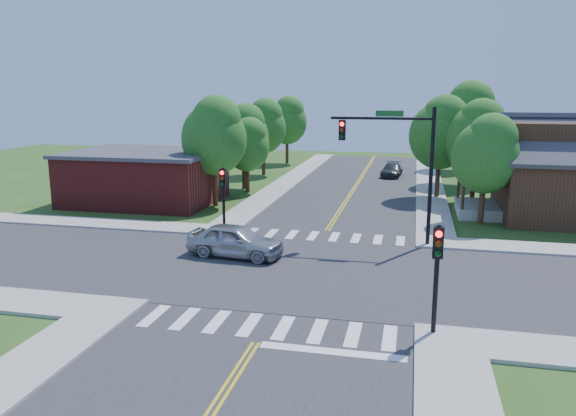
% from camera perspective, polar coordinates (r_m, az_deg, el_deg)
% --- Properties ---
extents(ground, '(100.00, 100.00, 0.00)m').
position_cam_1_polar(ground, '(25.45, 1.39, -6.48)').
color(ground, '#2F4916').
rests_on(ground, ground).
extents(road_ns, '(10.00, 90.00, 0.04)m').
position_cam_1_polar(road_ns, '(25.44, 1.39, -6.44)').
color(road_ns, '#2D2D30').
rests_on(road_ns, ground).
extents(road_ew, '(90.00, 10.00, 0.04)m').
position_cam_1_polar(road_ew, '(25.44, 1.39, -6.43)').
color(road_ew, '#2D2D30').
rests_on(road_ew, ground).
extents(intersection_patch, '(10.20, 10.20, 0.06)m').
position_cam_1_polar(intersection_patch, '(25.45, 1.39, -6.48)').
color(intersection_patch, '#2D2D30').
rests_on(intersection_patch, ground).
extents(sidewalk_nw, '(40.00, 40.00, 0.14)m').
position_cam_1_polar(sidewalk_nw, '(45.22, -14.51, 1.42)').
color(sidewalk_nw, '#9E9B93').
rests_on(sidewalk_nw, ground).
extents(crosswalk_north, '(8.85, 2.00, 0.01)m').
position_cam_1_polar(crosswalk_north, '(31.29, 3.63, -2.88)').
color(crosswalk_north, white).
rests_on(crosswalk_north, ground).
extents(crosswalk_south, '(8.85, 2.00, 0.01)m').
position_cam_1_polar(crosswalk_south, '(19.80, -2.22, -11.90)').
color(crosswalk_south, white).
rests_on(crosswalk_south, ground).
extents(centerline, '(0.30, 90.00, 0.01)m').
position_cam_1_polar(centerline, '(25.44, 1.39, -6.38)').
color(centerline, gold).
rests_on(centerline, ground).
extents(stop_bar, '(4.60, 0.45, 0.09)m').
position_cam_1_polar(stop_bar, '(18.12, 4.51, -14.46)').
color(stop_bar, white).
rests_on(stop_bar, ground).
extents(signal_mast_ne, '(5.30, 0.42, 7.20)m').
position_cam_1_polar(signal_mast_ne, '(29.45, 11.14, 5.50)').
color(signal_mast_ne, black).
rests_on(signal_mast_ne, ground).
extents(signal_pole_se, '(0.34, 0.42, 3.80)m').
position_cam_1_polar(signal_pole_se, '(18.86, 14.92, -5.06)').
color(signal_pole_se, black).
rests_on(signal_pole_se, ground).
extents(signal_pole_nw, '(0.34, 0.42, 3.80)m').
position_cam_1_polar(signal_pole_nw, '(31.48, -6.61, 2.03)').
color(signal_pole_nw, black).
rests_on(signal_pole_nw, ground).
extents(building_nw, '(10.40, 8.40, 3.73)m').
position_cam_1_polar(building_nw, '(41.90, -14.29, 3.13)').
color(building_nw, maroon).
rests_on(building_nw, ground).
extents(tree_e_a, '(3.96, 3.76, 6.73)m').
position_cam_1_polar(tree_e_a, '(35.39, 19.56, 5.37)').
color(tree_e_a, '#382314').
rests_on(tree_e_a, ground).
extents(tree_e_b, '(4.40, 4.18, 7.48)m').
position_cam_1_polar(tree_e_b, '(41.89, 18.70, 7.03)').
color(tree_e_b, '#382314').
rests_on(tree_e_b, ground).
extents(tree_e_c, '(5.19, 4.93, 8.83)m').
position_cam_1_polar(tree_e_c, '(50.01, 17.79, 8.81)').
color(tree_e_c, '#382314').
rests_on(tree_e_c, ground).
extents(tree_e_d, '(4.89, 4.65, 8.31)m').
position_cam_1_polar(tree_e_d, '(59.34, 17.21, 8.93)').
color(tree_e_d, '#382314').
rests_on(tree_e_d, ground).
extents(tree_w_a, '(4.54, 4.31, 7.71)m').
position_cam_1_polar(tree_w_a, '(39.14, -7.46, 7.47)').
color(tree_w_a, '#382314').
rests_on(tree_w_a, ground).
extents(tree_w_b, '(4.12, 3.91, 7.00)m').
position_cam_1_polar(tree_w_b, '(45.78, -4.48, 7.59)').
color(tree_w_b, '#382314').
rests_on(tree_w_b, ground).
extents(tree_w_c, '(4.29, 4.08, 7.30)m').
position_cam_1_polar(tree_w_c, '(53.45, -2.46, 8.45)').
color(tree_w_c, '#382314').
rests_on(tree_w_c, ground).
extents(tree_w_d, '(4.35, 4.14, 7.40)m').
position_cam_1_polar(tree_w_d, '(61.91, -0.03, 9.01)').
color(tree_w_d, '#382314').
rests_on(tree_w_d, ground).
extents(tree_house, '(4.54, 4.31, 7.71)m').
position_cam_1_polar(tree_house, '(43.18, 15.32, 7.57)').
color(tree_house, '#382314').
rests_on(tree_house, ground).
extents(tree_bldg, '(3.51, 3.34, 5.98)m').
position_cam_1_polar(tree_bldg, '(44.25, -4.12, 6.57)').
color(tree_bldg, '#382314').
rests_on(tree_bldg, ground).
extents(car_silver, '(3.10, 5.23, 1.62)m').
position_cam_1_polar(car_silver, '(27.47, -5.37, -3.37)').
color(car_silver, '#ABAEB3').
rests_on(car_silver, ground).
extents(car_dgrey, '(2.37, 4.49, 1.23)m').
position_cam_1_polar(car_dgrey, '(53.54, 10.50, 3.79)').
color(car_dgrey, '#2F3235').
rests_on(car_dgrey, ground).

